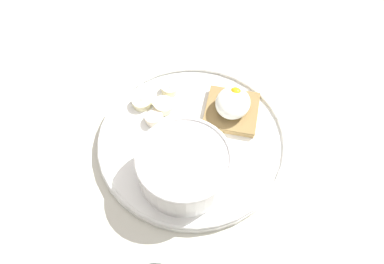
% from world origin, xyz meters
% --- Properties ---
extents(ground_plane, '(1.20, 1.20, 0.02)m').
position_xyz_m(ground_plane, '(0.00, 0.00, 0.01)').
color(ground_plane, beige).
rests_on(ground_plane, ground).
extents(plate, '(0.30, 0.30, 0.02)m').
position_xyz_m(plate, '(0.00, 0.00, 0.03)').
color(plate, white).
rests_on(plate, ground_plane).
extents(oatmeal_bowl, '(0.14, 0.14, 0.06)m').
position_xyz_m(oatmeal_bowl, '(0.06, 0.01, 0.06)').
color(oatmeal_bowl, white).
rests_on(oatmeal_bowl, plate).
extents(toast_slice, '(0.10, 0.10, 0.01)m').
position_xyz_m(toast_slice, '(-0.07, 0.04, 0.04)').
color(toast_slice, olive).
rests_on(toast_slice, plate).
extents(poached_egg, '(0.06, 0.06, 0.04)m').
position_xyz_m(poached_egg, '(-0.07, 0.04, 0.06)').
color(poached_egg, white).
rests_on(poached_egg, toast_slice).
extents(banana_slice_front, '(0.03, 0.03, 0.01)m').
position_xyz_m(banana_slice_front, '(-0.08, -0.07, 0.04)').
color(banana_slice_front, beige).
rests_on(banana_slice_front, plate).
extents(banana_slice_left, '(0.05, 0.05, 0.02)m').
position_xyz_m(banana_slice_left, '(-0.04, -0.07, 0.04)').
color(banana_slice_left, beige).
rests_on(banana_slice_left, plate).
extents(banana_slice_back, '(0.04, 0.04, 0.01)m').
position_xyz_m(banana_slice_back, '(-0.04, -0.10, 0.04)').
color(banana_slice_back, beige).
rests_on(banana_slice_back, plate).
extents(banana_slice_right, '(0.04, 0.04, 0.02)m').
position_xyz_m(banana_slice_right, '(-0.01, -0.07, 0.04)').
color(banana_slice_right, '#F3E3C6').
rests_on(banana_slice_right, plate).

